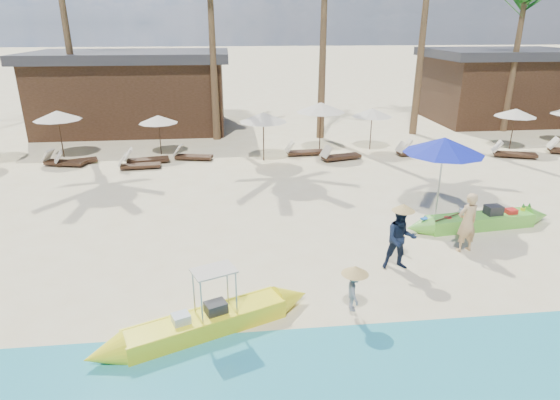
{
  "coord_description": "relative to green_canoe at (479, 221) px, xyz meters",
  "views": [
    {
      "loc": [
        -2.71,
        -10.27,
        5.77
      ],
      "look_at": [
        -1.35,
        2.0,
        1.08
      ],
      "focal_mm": 30.0,
      "sensor_mm": 36.0,
      "label": 1
    }
  ],
  "objects": [
    {
      "name": "tourist",
      "position": [
        -1.19,
        -1.4,
        0.6
      ],
      "size": [
        0.67,
        0.51,
        1.66
      ],
      "primitive_type": "imported",
      "rotation": [
        0.0,
        0.0,
        3.35
      ],
      "color": "tan",
      "rests_on": "ground"
    },
    {
      "name": "lounger_6_right",
      "position": [
        -2.52,
        7.69,
        -0.02
      ],
      "size": [
        1.93,
        1.03,
        0.63
      ],
      "rotation": [
        0.0,
        0.0,
        0.26
      ],
      "color": "#3B2418",
      "rests_on": "ground"
    },
    {
      "name": "resort_parasol_7",
      "position": [
        -0.58,
        9.41,
        1.57
      ],
      "size": [
        1.93,
        1.93,
        1.99
      ],
      "color": "#3B2418",
      "rests_on": "ground"
    },
    {
      "name": "resort_parasol_6",
      "position": [
        -3.1,
        9.25,
        1.89
      ],
      "size": [
        2.27,
        2.27,
        2.34
      ],
      "color": "#3B2418",
      "rests_on": "ground"
    },
    {
      "name": "lounger_8_left",
      "position": [
        5.45,
        7.29,
        -0.01
      ],
      "size": [
        2.01,
        1.21,
        0.65
      ],
      "rotation": [
        0.0,
        0.0,
        -0.35
      ],
      "color": "#3B2418",
      "rests_on": "ground"
    },
    {
      "name": "resort_parasol_4",
      "position": [
        -10.56,
        9.6,
        1.42
      ],
      "size": [
        1.78,
        1.78,
        1.83
      ],
      "color": "#3B2418",
      "rests_on": "ground"
    },
    {
      "name": "lounger_3_left",
      "position": [
        -14.54,
        8.14,
        -0.02
      ],
      "size": [
        1.89,
        0.99,
        0.61
      ],
      "rotation": [
        0.0,
        0.0,
        -0.25
      ],
      "color": "#3B2418",
      "rests_on": "ground"
    },
    {
      "name": "lounger_3_right",
      "position": [
        -14.09,
        8.26,
        -0.03
      ],
      "size": [
        1.79,
        1.07,
        0.58
      ],
      "rotation": [
        0.0,
        0.0,
        0.34
      ],
      "color": "#3B2418",
      "rests_on": "ground"
    },
    {
      "name": "yellow_canoe",
      "position": [
        -7.95,
        -4.23,
        -0.01
      ],
      "size": [
        4.88,
        2.26,
        1.34
      ],
      "rotation": [
        0.0,
        0.0,
        0.39
      ],
      "color": "yellow",
      "rests_on": "ground"
    },
    {
      "name": "blue_umbrella",
      "position": [
        -0.98,
        0.89,
        2.11
      ],
      "size": [
        2.4,
        2.4,
        2.58
      ],
      "color": "#99999E",
      "rests_on": "ground"
    },
    {
      "name": "resort_parasol_8",
      "position": [
        6.22,
        8.72,
        1.55
      ],
      "size": [
        1.91,
        1.91,
        1.97
      ],
      "color": "#3B2418",
      "rests_on": "ground"
    },
    {
      "name": "resort_parasol_5",
      "position": [
        -5.86,
        8.04,
        1.72
      ],
      "size": [
        2.09,
        2.09,
        2.15
      ],
      "color": "#3B2418",
      "rests_on": "ground"
    },
    {
      "name": "pavilion_west",
      "position": [
        -12.65,
        15.64,
        1.97
      ],
      "size": [
        10.8,
        6.6,
        4.3
      ],
      "color": "#3B2418",
      "rests_on": "ground"
    },
    {
      "name": "resort_parasol_3",
      "position": [
        -14.94,
        9.6,
        1.69
      ],
      "size": [
        2.07,
        2.07,
        2.13
      ],
      "color": "#3B2418",
      "rests_on": "ground"
    },
    {
      "name": "lounger_4_left",
      "position": [
        -11.08,
        8.09,
        -0.01
      ],
      "size": [
        1.96,
        0.91,
        0.64
      ],
      "rotation": [
        0.0,
        0.0,
        0.18
      ],
      "color": "#3B2418",
      "rests_on": "ground"
    },
    {
      "name": "lounger_6_left",
      "position": [
        -4.0,
        8.67,
        -0.02
      ],
      "size": [
        1.83,
        0.65,
        0.61
      ],
      "rotation": [
        0.0,
        0.0,
        0.06
      ],
      "color": "#3B2418",
      "rests_on": "ground"
    },
    {
      "name": "lounger_7_right",
      "position": [
        1.59,
        8.66,
        -0.04
      ],
      "size": [
        1.66,
        0.54,
        0.56
      ],
      "rotation": [
        0.0,
        0.0,
        -0.02
      ],
      "color": "#3B2418",
      "rests_on": "ground"
    },
    {
      "name": "green_canoe",
      "position": [
        0.0,
        0.0,
        0.0
      ],
      "size": [
        5.27,
        1.02,
        0.67
      ],
      "rotation": [
        0.0,
        0.0,
        0.1
      ],
      "color": "#5EBA38",
      "rests_on": "ground"
    },
    {
      "name": "vendor_yellow",
      "position": [
        -4.94,
        -4.05,
        0.41
      ],
      "size": [
        0.39,
        0.61,
        0.9
      ],
      "primitive_type": "imported",
      "rotation": [
        0.0,
        0.0,
        1.48
      ],
      "color": "gray",
      "rests_on": "ground"
    },
    {
      "name": "ground",
      "position": [
        -4.65,
        -1.86,
        -0.23
      ],
      "size": [
        240.0,
        240.0,
        0.0
      ],
      "primitive_type": "plane",
      "color": "beige",
      "rests_on": "ground"
    },
    {
      "name": "lounger_5_left",
      "position": [
        -9.1,
        8.49,
        -0.03
      ],
      "size": [
        1.8,
        0.87,
        0.59
      ],
      "rotation": [
        0.0,
        0.0,
        -0.21
      ],
      "color": "#3B2418",
      "rests_on": "ground"
    },
    {
      "name": "pavilion_east",
      "position": [
        9.35,
        15.64,
        1.97
      ],
      "size": [
        8.8,
        6.6,
        4.3
      ],
      "color": "#3B2418",
      "rests_on": "ground"
    },
    {
      "name": "lounger_7_left",
      "position": [
        1.07,
        8.15,
        -0.03
      ],
      "size": [
        1.79,
        0.8,
        0.59
      ],
      "rotation": [
        0.0,
        0.0,
        0.16
      ],
      "color": "#3B2418",
      "rests_on": "ground"
    },
    {
      "name": "lounger_4_right",
      "position": [
        -11.25,
        7.31,
        -0.03
      ],
      "size": [
        1.75,
        0.68,
        0.58
      ],
      "rotation": [
        0.0,
        0.0,
        0.09
      ],
      "color": "#3B2418",
      "rests_on": "ground"
    },
    {
      "name": "vendor_green",
      "position": [
        -3.28,
        -2.14,
        0.58
      ],
      "size": [
        0.84,
        0.68,
        1.61
      ],
      "primitive_type": "imported",
      "rotation": [
        0.0,
        0.0,
        -0.09
      ],
      "color": "#121C32",
      "rests_on": "ground"
    }
  ]
}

